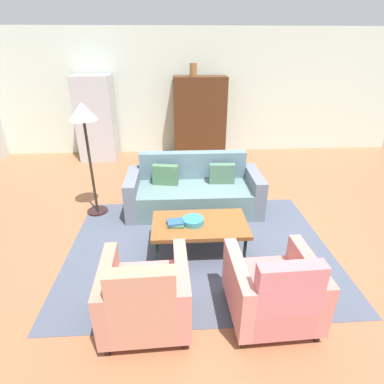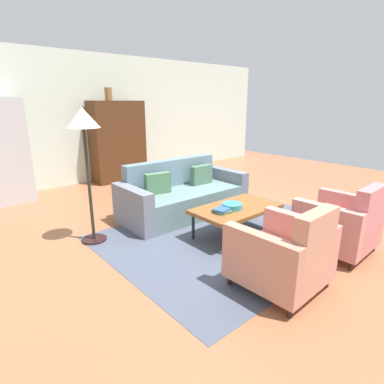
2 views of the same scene
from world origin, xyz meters
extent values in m
plane|color=#9E6240|center=(0.00, 0.00, 0.00)|extent=(11.47, 11.47, 0.00)
cube|color=silver|center=(0.00, 3.91, 1.40)|extent=(9.56, 0.12, 2.80)
cube|color=#4A5264|center=(-0.38, -0.27, 0.00)|extent=(3.40, 2.60, 0.01)
cube|color=slate|center=(-0.38, 0.78, 0.21)|extent=(1.75, 0.91, 0.42)
cube|color=slate|center=(-0.38, 1.14, 0.43)|extent=(1.74, 0.19, 0.86)
cube|color=slate|center=(0.58, 0.77, 0.31)|extent=(0.19, 0.90, 0.62)
cube|color=slate|center=(-1.34, 0.78, 0.31)|extent=(0.19, 0.90, 0.62)
cube|color=#496F56|center=(0.07, 0.88, 0.58)|extent=(0.40, 0.14, 0.32)
cube|color=#4A744F|center=(-0.83, 0.88, 0.58)|extent=(0.41, 0.19, 0.32)
cylinder|color=black|center=(-0.91, -0.04, 0.18)|extent=(0.04, 0.04, 0.36)
cylinder|color=black|center=(0.15, -0.04, 0.18)|extent=(0.04, 0.04, 0.36)
cylinder|color=black|center=(-0.91, -0.60, 0.18)|extent=(0.04, 0.04, 0.36)
cylinder|color=black|center=(0.15, -0.60, 0.18)|extent=(0.04, 0.04, 0.36)
cube|color=brown|center=(-0.38, -0.32, 0.39)|extent=(1.20, 0.70, 0.05)
cylinder|color=#391E13|center=(-1.33, -1.09, 0.05)|extent=(0.05, 0.05, 0.10)
cylinder|color=black|center=(-0.65, -1.07, 0.05)|extent=(0.05, 0.05, 0.10)
cylinder|color=black|center=(-1.31, -1.77, 0.05)|extent=(0.05, 0.05, 0.10)
cylinder|color=#321C10|center=(-0.63, -1.75, 0.05)|extent=(0.05, 0.05, 0.10)
cube|color=#CF7974|center=(-0.98, -1.42, 0.25)|extent=(0.58, 0.82, 0.30)
cube|color=tan|center=(-0.97, -1.75, 0.49)|extent=(0.56, 0.16, 0.78)
cube|color=tan|center=(-1.32, -1.43, 0.38)|extent=(0.14, 0.80, 0.56)
cube|color=tan|center=(-0.64, -1.41, 0.38)|extent=(0.14, 0.80, 0.56)
cylinder|color=#2F1E1A|center=(-0.13, -1.09, 0.05)|extent=(0.05, 0.05, 0.10)
cylinder|color=#301E0F|center=(0.55, -1.07, 0.05)|extent=(0.05, 0.05, 0.10)
cylinder|color=#302515|center=(-0.11, -1.77, 0.05)|extent=(0.05, 0.05, 0.10)
cylinder|color=black|center=(0.57, -1.75, 0.05)|extent=(0.05, 0.05, 0.10)
cube|color=#C7716F|center=(0.22, -1.42, 0.25)|extent=(0.59, 0.82, 0.30)
cube|color=#CA7478|center=(0.23, -1.75, 0.49)|extent=(0.56, 0.16, 0.78)
cube|color=tan|center=(-0.12, -1.43, 0.38)|extent=(0.15, 0.80, 0.56)
cube|color=tan|center=(0.56, -1.41, 0.38)|extent=(0.15, 0.80, 0.56)
cylinder|color=teal|center=(-0.46, -0.32, 0.45)|extent=(0.27, 0.27, 0.07)
cube|color=#436B4A|center=(-0.68, -0.34, 0.43)|extent=(0.23, 0.21, 0.03)
cube|color=#2C5792|center=(-0.68, -0.34, 0.45)|extent=(0.24, 0.20, 0.03)
cube|color=#492814|center=(-0.07, 3.56, 0.90)|extent=(1.20, 0.50, 1.80)
cube|color=#3D2E1A|center=(-0.37, 3.82, 0.90)|extent=(0.56, 0.01, 1.51)
cube|color=#3E1B11|center=(0.23, 3.82, 0.90)|extent=(0.56, 0.01, 1.51)
cylinder|color=#926135|center=(-0.22, 3.56, 1.94)|extent=(0.16, 0.16, 0.27)
cube|color=#B7BABF|center=(-2.41, 3.46, 0.93)|extent=(0.80, 0.70, 1.85)
cylinder|color=#99999E|center=(-2.36, 3.83, 1.02)|extent=(0.02, 0.02, 0.70)
cylinder|color=black|center=(-1.94, 0.79, 0.01)|extent=(0.32, 0.32, 0.03)
cylinder|color=#28271B|center=(-1.94, 0.79, 0.76)|extent=(0.04, 0.04, 1.45)
cone|color=beige|center=(-1.94, 0.79, 1.60)|extent=(0.40, 0.40, 0.24)
camera|label=1|loc=(-0.67, -3.61, 2.45)|focal=28.74mm
camera|label=2|loc=(-3.42, -2.94, 1.79)|focal=29.03mm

